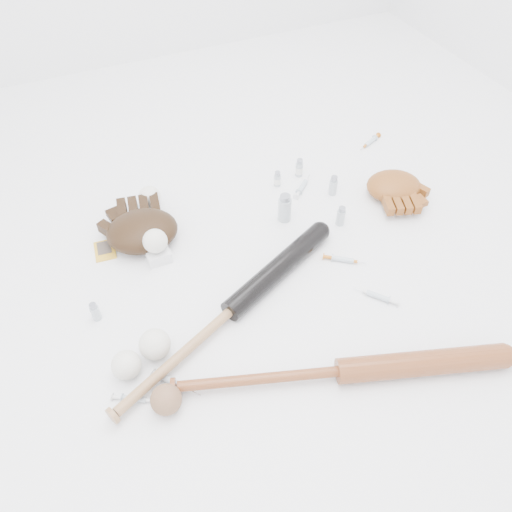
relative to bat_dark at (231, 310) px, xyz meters
name	(u,v)px	position (x,y,z in m)	size (l,w,h in m)	color
bat_dark	(231,310)	(0.00, 0.00, 0.00)	(0.88, 0.06, 0.06)	black
bat_wood	(341,371)	(0.18, -0.29, 0.00)	(0.91, 0.07, 0.07)	brown
glove_dark	(142,231)	(-0.15, 0.39, 0.02)	(0.27, 0.27, 0.10)	black
glove_tan	(394,186)	(0.72, 0.26, 0.01)	(0.23, 0.23, 0.08)	brown
trading_card	(105,250)	(-0.27, 0.40, -0.03)	(0.06, 0.09, 0.00)	gold
pedestal	(158,254)	(-0.12, 0.30, -0.01)	(0.07, 0.07, 0.04)	white
baseball_on_pedestal	(155,241)	(-0.12, 0.30, 0.05)	(0.08, 0.08, 0.08)	silver
baseball_left	(155,344)	(-0.23, -0.03, 0.01)	(0.08, 0.08, 0.08)	silver
baseball_upper	(150,197)	(-0.08, 0.55, 0.01)	(0.07, 0.07, 0.07)	silver
baseball_mid	(126,365)	(-0.31, -0.05, 0.01)	(0.08, 0.08, 0.08)	silver
baseball_aged	(166,400)	(-0.25, -0.19, 0.01)	(0.08, 0.08, 0.08)	brown
syringe_0	(174,382)	(-0.21, -0.13, -0.02)	(0.16, 0.03, 0.02)	#ADBCC6
syringe_1	(378,296)	(0.41, -0.11, -0.02)	(0.15, 0.03, 0.02)	#ADBCC6
syringe_2	(302,187)	(0.44, 0.42, -0.02)	(0.15, 0.03, 0.02)	#ADBCC6
syringe_3	(343,259)	(0.40, 0.06, -0.02)	(0.15, 0.03, 0.02)	#ADBCC6
syringe_4	(370,142)	(0.82, 0.55, -0.02)	(0.15, 0.03, 0.02)	#ADBCC6
syringe_5	(134,399)	(-0.32, -0.14, -0.02)	(0.13, 0.02, 0.02)	#ADBCC6
vial_0	(299,168)	(0.47, 0.49, 0.00)	(0.03, 0.03, 0.07)	#ACB7BD
vial_1	(277,179)	(0.37, 0.47, 0.00)	(0.02, 0.02, 0.06)	#ACB7BD
vial_2	(341,216)	(0.47, 0.21, 0.00)	(0.03, 0.03, 0.07)	#ACB7BD
vial_3	(285,208)	(0.31, 0.30, 0.02)	(0.04, 0.04, 0.10)	#ACB7BD
vial_4	(95,311)	(-0.35, 0.15, 0.00)	(0.03, 0.03, 0.06)	#ACB7BD
vial_5	(333,185)	(0.53, 0.35, 0.01)	(0.03, 0.03, 0.07)	#ACB7BD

